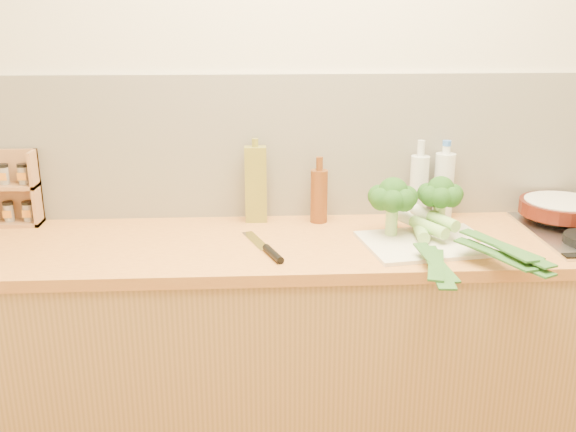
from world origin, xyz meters
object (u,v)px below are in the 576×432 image
skillet (564,207)px  spice_rack (7,192)px  chopping_board (427,243)px  chefs_knife (269,250)px

skillet → spice_rack: 2.06m
spice_rack → skillet: bearing=-3.4°
chopping_board → chefs_knife: 0.54m
chefs_knife → spice_rack: (-0.95, 0.36, 0.11)m
skillet → spice_rack: spice_rack is taller
spice_rack → chefs_knife: bearing=-20.9°
skillet → chefs_knife: bearing=-145.5°
chopping_board → chefs_knife: chefs_knife is taller
skillet → spice_rack: size_ratio=1.57×
chopping_board → chefs_knife: bearing=175.6°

